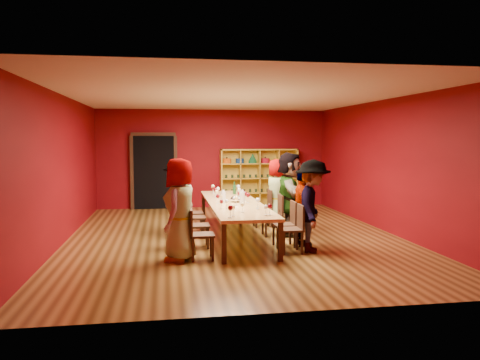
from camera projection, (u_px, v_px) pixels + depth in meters
name	position (u px, v px, depth m)	size (l,w,h in m)	color
room_shell	(234.00, 167.00, 9.98)	(7.10, 9.10, 3.04)	#503415
tasting_table	(234.00, 205.00, 10.05)	(1.10, 4.50, 0.75)	tan
doorway	(154.00, 172.00, 14.09)	(1.40, 0.17, 2.30)	black
shelving_unit	(259.00, 175.00, 14.49)	(2.40, 0.40, 1.80)	gold
chair_person_left_0	(197.00, 231.00, 8.15)	(0.42, 0.42, 0.89)	black
person_left_0	(180.00, 210.00, 8.07)	(0.87, 0.47, 1.78)	beige
chair_person_left_1	(194.00, 222.00, 9.04)	(0.42, 0.42, 0.89)	black
person_left_1	(179.00, 205.00, 8.96)	(0.62, 0.45, 1.70)	#D08C9A
chair_person_left_2	(192.00, 215.00, 9.97)	(0.42, 0.42, 0.89)	black
person_left_2	(180.00, 202.00, 9.90)	(0.74, 0.41, 1.53)	#4F4F54
chair_person_left_3	(190.00, 210.00, 10.57)	(0.42, 0.42, 0.89)	black
person_left_3	(177.00, 196.00, 10.50)	(1.05, 0.44, 1.63)	pink
chair_person_right_0	(295.00, 226.00, 8.66)	(0.42, 0.42, 0.89)	black
person_right_0	(313.00, 206.00, 8.68)	(1.11, 0.46, 1.73)	pink
chair_person_right_1	(288.00, 221.00, 9.15)	(0.42, 0.42, 0.89)	black
person_right_1	(303.00, 208.00, 9.17)	(0.88, 0.40, 1.49)	#D08C8C
chair_person_right_2	(276.00, 213.00, 10.18)	(0.42, 0.42, 0.89)	black
person_right_2	(289.00, 194.00, 10.20)	(1.69, 0.49, 1.82)	#6298C9
chair_person_right_3	(265.00, 206.00, 11.24)	(0.42, 0.42, 0.89)	black
person_right_3	(277.00, 193.00, 11.26)	(0.79, 0.43, 1.63)	#16183C
wine_glass_0	(258.00, 200.00, 9.30)	(0.07, 0.07, 0.19)	white
wine_glass_1	(239.00, 187.00, 11.76)	(0.08, 0.08, 0.21)	white
wine_glass_2	(230.00, 209.00, 8.06)	(0.09, 0.09, 0.22)	white
wine_glass_3	(258.00, 201.00, 9.06)	(0.09, 0.09, 0.22)	white
wine_glass_4	(243.00, 192.00, 10.77)	(0.07, 0.07, 0.18)	white
wine_glass_5	(217.00, 192.00, 10.76)	(0.08, 0.08, 0.19)	white
wine_glass_6	(270.00, 207.00, 8.32)	(0.08, 0.08, 0.20)	white
wine_glass_7	(245.00, 194.00, 10.18)	(0.09, 0.09, 0.21)	white
wine_glass_8	(236.00, 198.00, 9.55)	(0.08, 0.08, 0.20)	white
wine_glass_9	(248.00, 196.00, 9.91)	(0.09, 0.09, 0.22)	white
wine_glass_10	(218.00, 189.00, 11.36)	(0.08, 0.08, 0.19)	white
wine_glass_11	(233.00, 208.00, 8.24)	(0.08, 0.08, 0.20)	white
wine_glass_12	(235.00, 187.00, 12.00)	(0.07, 0.07, 0.18)	white
wine_glass_13	(214.00, 188.00, 11.65)	(0.07, 0.07, 0.18)	white
wine_glass_14	(213.00, 187.00, 11.77)	(0.09, 0.09, 0.21)	white
wine_glass_15	(227.00, 202.00, 9.09)	(0.07, 0.07, 0.19)	white
wine_glass_16	(222.00, 202.00, 9.10)	(0.07, 0.07, 0.18)	white
wine_glass_17	(266.00, 208.00, 8.30)	(0.08, 0.08, 0.19)	white
wine_glass_18	(242.00, 205.00, 8.65)	(0.07, 0.07, 0.18)	white
wine_glass_19	(239.00, 190.00, 11.07)	(0.08, 0.08, 0.20)	white
wine_glass_20	(216.00, 190.00, 10.96)	(0.08, 0.08, 0.21)	white
wine_glass_21	(218.00, 197.00, 9.82)	(0.08, 0.08, 0.20)	white
wine_glass_22	(222.00, 196.00, 9.99)	(0.07, 0.07, 0.18)	white
wine_glass_23	(239.00, 194.00, 10.47)	(0.07, 0.07, 0.18)	white
spittoon_bowl	(236.00, 199.00, 10.08)	(0.27, 0.27, 0.15)	silver
carafe_a	(223.00, 197.00, 10.01)	(0.12, 0.12, 0.27)	white
carafe_b	(242.00, 197.00, 9.80)	(0.13, 0.13, 0.29)	white
wine_bottle	(234.00, 189.00, 11.50)	(0.09, 0.09, 0.32)	#153C1A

